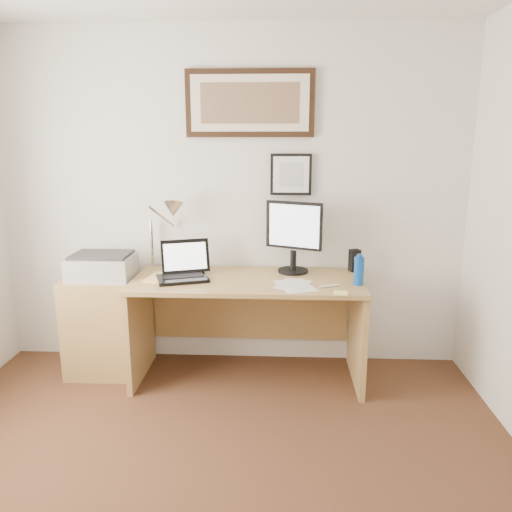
# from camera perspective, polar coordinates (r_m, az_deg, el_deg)

# --- Properties ---
(wall_back) EXTENTS (3.50, 0.02, 2.50)m
(wall_back) POSITION_cam_1_polar(r_m,az_deg,el_deg) (3.76, -2.95, 6.30)
(wall_back) COLOR white
(wall_back) RESTS_ON ground
(side_cabinet) EXTENTS (0.50, 0.40, 0.73)m
(side_cabinet) POSITION_cam_1_polar(r_m,az_deg,el_deg) (3.87, -17.07, -7.59)
(side_cabinet) COLOR #9E7942
(side_cabinet) RESTS_ON floor
(water_bottle) EXTENTS (0.07, 0.07, 0.19)m
(water_bottle) POSITION_cam_1_polar(r_m,az_deg,el_deg) (3.40, 11.68, -1.68)
(water_bottle) COLOR #0D45A9
(water_bottle) RESTS_ON desk
(bottle_cap) EXTENTS (0.03, 0.03, 0.02)m
(bottle_cap) POSITION_cam_1_polar(r_m,az_deg,el_deg) (3.37, 11.77, 0.04)
(bottle_cap) COLOR #0D45A9
(bottle_cap) RESTS_ON water_bottle
(speaker) EXTENTS (0.09, 0.08, 0.16)m
(speaker) POSITION_cam_1_polar(r_m,az_deg,el_deg) (3.74, 11.20, -0.50)
(speaker) COLOR black
(speaker) RESTS_ON desk
(paper_sheet_a) EXTENTS (0.30, 0.36, 0.00)m
(paper_sheet_a) POSITION_cam_1_polar(r_m,az_deg,el_deg) (3.34, 4.53, -3.41)
(paper_sheet_a) COLOR white
(paper_sheet_a) RESTS_ON desk
(paper_sheet_b) EXTENTS (0.28, 0.32, 0.00)m
(paper_sheet_b) POSITION_cam_1_polar(r_m,az_deg,el_deg) (3.36, 4.27, -3.25)
(paper_sheet_b) COLOR white
(paper_sheet_b) RESTS_ON desk
(sticky_pad) EXTENTS (0.10, 0.10, 0.01)m
(sticky_pad) POSITION_cam_1_polar(r_m,az_deg,el_deg) (3.19, 9.66, -4.21)
(sticky_pad) COLOR #FEF778
(sticky_pad) RESTS_ON desk
(marker_pen) EXTENTS (0.14, 0.06, 0.02)m
(marker_pen) POSITION_cam_1_polar(r_m,az_deg,el_deg) (3.33, 8.44, -3.41)
(marker_pen) COLOR white
(marker_pen) RESTS_ON desk
(book) EXTENTS (0.21, 0.27, 0.02)m
(book) POSITION_cam_1_polar(r_m,az_deg,el_deg) (3.58, -12.12, -2.37)
(book) COLOR #ECCA6F
(book) RESTS_ON desk
(desk) EXTENTS (1.60, 0.70, 0.75)m
(desk) POSITION_cam_1_polar(r_m,az_deg,el_deg) (3.64, -0.90, -5.83)
(desk) COLOR #9E7942
(desk) RESTS_ON floor
(laptop) EXTENTS (0.40, 0.40, 0.26)m
(laptop) POSITION_cam_1_polar(r_m,az_deg,el_deg) (3.52, -8.28, -1.64)
(laptop) COLOR black
(laptop) RESTS_ON desk
(lcd_monitor) EXTENTS (0.40, 0.22, 0.52)m
(lcd_monitor) POSITION_cam_1_polar(r_m,az_deg,el_deg) (3.60, 4.33, 2.58)
(lcd_monitor) COLOR black
(lcd_monitor) RESTS_ON desk
(printer) EXTENTS (0.44, 0.34, 0.18)m
(printer) POSITION_cam_1_polar(r_m,az_deg,el_deg) (3.73, -17.17, -1.09)
(printer) COLOR #A8A8AA
(printer) RESTS_ON side_cabinet
(desk_lamp) EXTENTS (0.29, 0.27, 0.53)m
(desk_lamp) POSITION_cam_1_polar(r_m,az_deg,el_deg) (3.65, -9.65, 4.92)
(desk_lamp) COLOR silver
(desk_lamp) RESTS_ON desk
(picture_large) EXTENTS (0.92, 0.04, 0.47)m
(picture_large) POSITION_cam_1_polar(r_m,az_deg,el_deg) (3.70, -0.71, 17.06)
(picture_large) COLOR black
(picture_large) RESTS_ON wall_back
(picture_small) EXTENTS (0.30, 0.03, 0.30)m
(picture_small) POSITION_cam_1_polar(r_m,az_deg,el_deg) (3.70, 4.02, 9.28)
(picture_small) COLOR black
(picture_small) RESTS_ON wall_back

